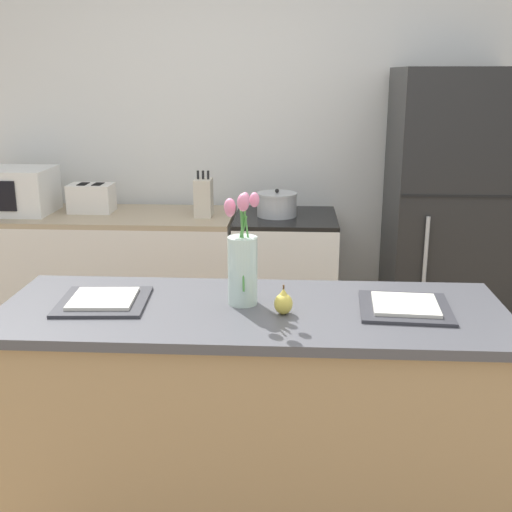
# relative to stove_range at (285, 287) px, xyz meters

# --- Properties ---
(back_wall) EXTENTS (5.20, 0.08, 2.70)m
(back_wall) POSITION_rel_stove_range_xyz_m (-0.10, 0.40, 0.90)
(back_wall) COLOR silver
(back_wall) RESTS_ON ground_plane
(kitchen_island) EXTENTS (1.80, 0.66, 0.90)m
(kitchen_island) POSITION_rel_stove_range_xyz_m (-0.10, -1.60, 0.01)
(kitchen_island) COLOR tan
(kitchen_island) RESTS_ON ground_plane
(back_counter) EXTENTS (1.68, 0.60, 0.89)m
(back_counter) POSITION_rel_stove_range_xyz_m (-1.16, 0.00, 0.00)
(back_counter) COLOR silver
(back_counter) RESTS_ON ground_plane
(stove_range) EXTENTS (0.60, 0.61, 0.89)m
(stove_range) POSITION_rel_stove_range_xyz_m (0.00, 0.00, 0.00)
(stove_range) COLOR silver
(stove_range) RESTS_ON ground_plane
(refrigerator) EXTENTS (0.68, 0.67, 1.74)m
(refrigerator) POSITION_rel_stove_range_xyz_m (0.95, 0.00, 0.42)
(refrigerator) COLOR black
(refrigerator) RESTS_ON ground_plane
(flower_vase) EXTENTS (0.12, 0.17, 0.41)m
(flower_vase) POSITION_rel_stove_range_xyz_m (-0.14, -1.56, 0.61)
(flower_vase) COLOR silver
(flower_vase) RESTS_ON kitchen_island
(pear_figurine) EXTENTS (0.06, 0.06, 0.11)m
(pear_figurine) POSITION_rel_stove_range_xyz_m (0.01, -1.65, 0.50)
(pear_figurine) COLOR #E5CC4C
(pear_figurine) RESTS_ON kitchen_island
(plate_setting_left) EXTENTS (0.33, 0.33, 0.02)m
(plate_setting_left) POSITION_rel_stove_range_xyz_m (-0.64, -1.58, 0.47)
(plate_setting_left) COLOR #333338
(plate_setting_left) RESTS_ON kitchen_island
(plate_setting_right) EXTENTS (0.33, 0.33, 0.02)m
(plate_setting_right) POSITION_rel_stove_range_xyz_m (0.44, -1.58, 0.47)
(plate_setting_right) COLOR #333338
(plate_setting_right) RESTS_ON kitchen_island
(toaster) EXTENTS (0.28, 0.18, 0.17)m
(toaster) POSITION_rel_stove_range_xyz_m (-1.18, 0.05, 0.53)
(toaster) COLOR silver
(toaster) RESTS_ON back_counter
(cooking_pot) EXTENTS (0.24, 0.24, 0.16)m
(cooking_pot) POSITION_rel_stove_range_xyz_m (-0.05, -0.00, 0.52)
(cooking_pot) COLOR #B2B5B7
(cooking_pot) RESTS_ON stove_range
(microwave) EXTENTS (0.48, 0.37, 0.27)m
(microwave) POSITION_rel_stove_range_xyz_m (-1.65, -0.00, 0.58)
(microwave) COLOR white
(microwave) RESTS_ON back_counter
(knife_block) EXTENTS (0.10, 0.14, 0.27)m
(knife_block) POSITION_rel_stove_range_xyz_m (-0.49, -0.03, 0.56)
(knife_block) COLOR beige
(knife_block) RESTS_ON back_counter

